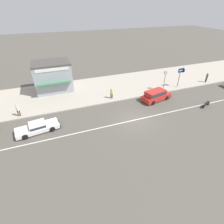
{
  "coord_description": "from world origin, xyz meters",
  "views": [
    {
      "loc": [
        -8.95,
        -15.5,
        12.32
      ],
      "look_at": [
        -2.51,
        1.54,
        0.8
      ],
      "focal_mm": 28.0,
      "sensor_mm": 36.0,
      "label": 1
    }
  ],
  "objects": [
    {
      "name": "minivan_red_1",
      "position": [
        5.09,
        3.56,
        0.84
      ],
      "size": [
        4.8,
        2.62,
        1.56
      ],
      "color": "red",
      "rests_on": "ground"
    },
    {
      "name": "shopfront_mid_block",
      "position": [
        -8.4,
        12.24,
        2.42
      ],
      "size": [
        5.61,
        4.95,
        4.52
      ],
      "color": "#999EA8",
      "rests_on": "kerb_strip"
    },
    {
      "name": "sedan_white_3",
      "position": [
        -11.2,
        1.92,
        0.54
      ],
      "size": [
        4.85,
        2.3,
        1.06
      ],
      "color": "white",
      "rests_on": "ground"
    },
    {
      "name": "street_clock",
      "position": [
        8.0,
        5.85,
        2.53
      ],
      "size": [
        0.59,
        0.22,
        3.24
      ],
      "color": "#9E9EA3",
      "rests_on": "kerb_strip"
    },
    {
      "name": "kerb_strip",
      "position": [
        0.0,
        10.15,
        0.07
      ],
      "size": [
        68.0,
        10.0,
        0.15
      ],
      "primitive_type": "cube",
      "color": "#ADA393",
      "rests_on": "ground"
    },
    {
      "name": "lane_centre_stripe",
      "position": [
        0.0,
        0.0,
        0.0
      ],
      "size": [
        50.4,
        0.14,
        0.01
      ],
      "primitive_type": "cube",
      "color": "silver",
      "rests_on": "ground"
    },
    {
      "name": "ground_plane",
      "position": [
        0.0,
        0.0,
        0.0
      ],
      "size": [
        160.0,
        160.0,
        0.0
      ],
      "primitive_type": "plane",
      "color": "#544F47"
    },
    {
      "name": "arrow_signboard",
      "position": [
        11.5,
        6.05,
        2.86
      ],
      "size": [
        1.31,
        0.76,
        3.24
      ],
      "color": "#4C4C51",
      "rests_on": "kerb_strip"
    },
    {
      "name": "pedestrian_by_shop",
      "position": [
        -0.84,
        6.16,
        1.07
      ],
      "size": [
        0.34,
        0.34,
        1.59
      ],
      "color": "#232838",
      "rests_on": "kerb_strip"
    },
    {
      "name": "pedestrian_mid_kerb",
      "position": [
        -13.35,
        5.77,
        1.12
      ],
      "size": [
        0.34,
        0.34,
        1.66
      ],
      "color": "#4C4238",
      "rests_on": "kerb_strip"
    },
    {
      "name": "motorcycle_0",
      "position": [
        10.62,
        -0.55,
        0.42
      ],
      "size": [
        1.87,
        0.85,
        0.8
      ],
      "color": "black",
      "rests_on": "ground"
    },
    {
      "name": "pedestrian_near_clock",
      "position": [
        17.05,
        5.96,
        1.12
      ],
      "size": [
        0.34,
        0.34,
        1.67
      ],
      "color": "#333338",
      "rests_on": "kerb_strip"
    }
  ]
}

